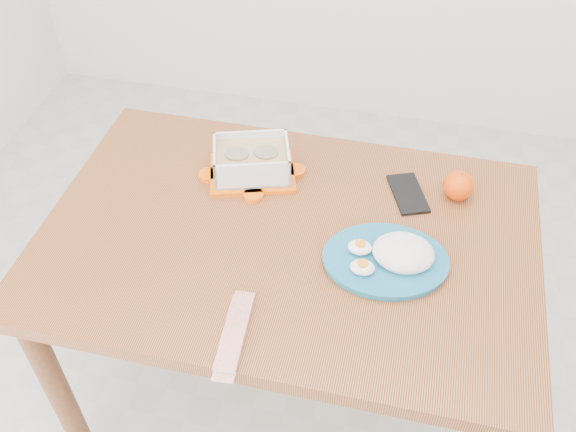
% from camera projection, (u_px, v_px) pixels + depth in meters
% --- Properties ---
extents(dining_table, '(1.18, 0.79, 0.75)m').
position_uv_depth(dining_table, '(288.00, 262.00, 1.59)').
color(dining_table, '#A25B2E').
rests_on(dining_table, ground).
extents(food_container, '(0.26, 0.22, 0.09)m').
position_uv_depth(food_container, '(252.00, 161.00, 1.64)').
color(food_container, '#FF5D07').
rests_on(food_container, dining_table).
extents(orange_fruit, '(0.08, 0.08, 0.08)m').
position_uv_depth(orange_fruit, '(459.00, 186.00, 1.59)').
color(orange_fruit, '#E84F04').
rests_on(orange_fruit, dining_table).
extents(rice_plate, '(0.32, 0.32, 0.08)m').
position_uv_depth(rice_plate, '(391.00, 256.00, 1.44)').
color(rice_plate, '#19658C').
rests_on(rice_plate, dining_table).
extents(candy_bar, '(0.06, 0.19, 0.02)m').
position_uv_depth(candy_bar, '(234.00, 333.00, 1.31)').
color(candy_bar, red).
rests_on(candy_bar, dining_table).
extents(smartphone, '(0.12, 0.16, 0.01)m').
position_uv_depth(smartphone, '(408.00, 194.00, 1.62)').
color(smartphone, black).
rests_on(smartphone, dining_table).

